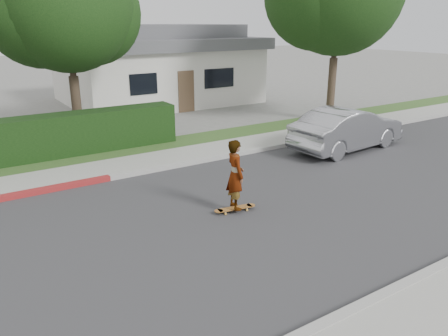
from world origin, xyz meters
The scene contains 10 objects.
ground centered at (0.00, 0.00, 0.00)m, with size 120.00×120.00×0.00m, color slate.
road centered at (0.00, 0.00, 0.01)m, with size 60.00×8.00×0.01m, color #2D2D30.
curb_far centered at (0.00, 4.10, 0.07)m, with size 60.00×0.20×0.15m, color #9E9E99.
sidewalk_far centered at (0.00, 5.00, 0.06)m, with size 60.00×1.60×0.12m, color gray.
planting_strip centered at (0.00, 6.60, 0.05)m, with size 60.00×1.60×0.10m, color #2D4C1E.
tree_center centered at (1.49, 9.19, 4.90)m, with size 5.66×4.84×7.44m.
house centered at (8.00, 16.00, 2.10)m, with size 10.60×8.60×4.30m.
skateboard centered at (2.85, 0.23, 0.09)m, with size 1.10×0.39×0.10m.
skateboarder centered at (2.85, 0.23, 0.97)m, with size 0.63×0.41×1.73m, color white.
car_silver centered at (9.38, 2.62, 0.77)m, with size 1.63×4.68×1.54m, color #A6A7AD.
Camera 1 is at (-2.71, -7.90, 4.46)m, focal length 35.00 mm.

